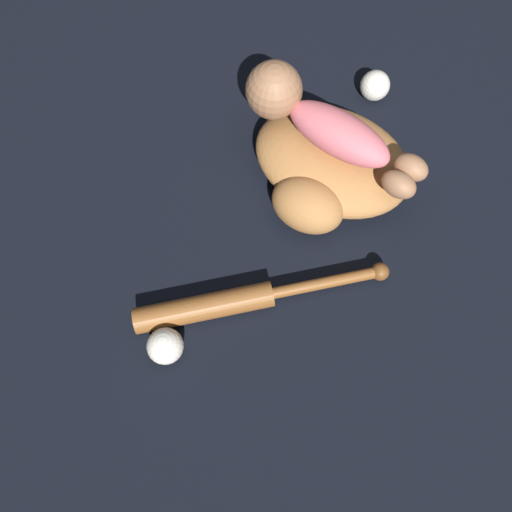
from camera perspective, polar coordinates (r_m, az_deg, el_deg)
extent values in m
plane|color=black|center=(1.13, 9.43, 7.24)|extent=(6.00, 6.00, 0.00)
ellipsoid|color=#A8703D|center=(1.11, 8.69, 10.81)|extent=(0.37, 0.29, 0.11)
ellipsoid|color=#A8703D|center=(1.05, 5.90, 5.84)|extent=(0.17, 0.13, 0.11)
ellipsoid|color=#D16670|center=(1.03, 9.44, 13.62)|extent=(0.23, 0.10, 0.08)
sphere|color=#936647|center=(1.06, 2.06, 18.41)|extent=(0.12, 0.12, 0.12)
ellipsoid|color=#936647|center=(1.01, 15.92, 7.73)|extent=(0.07, 0.05, 0.05)
ellipsoid|color=#936647|center=(1.04, 17.28, 9.65)|extent=(0.07, 0.05, 0.05)
cylinder|color=brown|center=(0.99, -5.94, -5.86)|extent=(0.23, 0.23, 0.05)
cylinder|color=brown|center=(1.01, 8.06, -3.02)|extent=(0.18, 0.17, 0.02)
sphere|color=brown|center=(1.04, 13.99, -1.75)|extent=(0.04, 0.04, 0.04)
sphere|color=silver|center=(0.98, -10.33, -10.09)|extent=(0.07, 0.07, 0.07)
sphere|color=silver|center=(1.27, 13.44, 18.42)|extent=(0.07, 0.07, 0.07)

